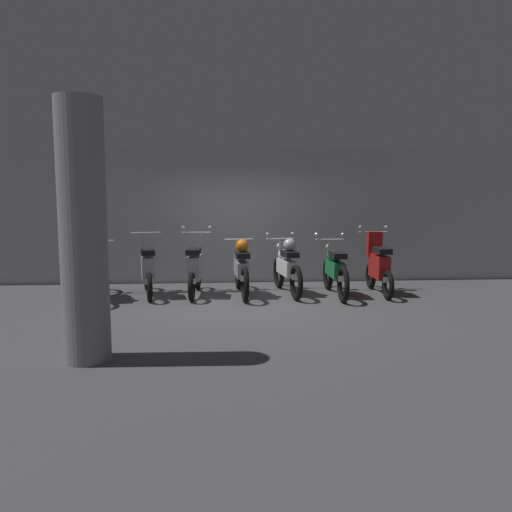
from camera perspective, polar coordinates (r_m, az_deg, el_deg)
The scene contains 10 objects.
ground_plane at distance 8.91m, azimuth -1.44°, elevation -5.34°, with size 80.00×80.00×0.00m, color #4C4C4F.
back_wall at distance 11.05m, azimuth -2.04°, elevation 4.70°, with size 16.00×0.30×2.94m, color #ADADB2.
motorbike_slot_0 at distance 9.61m, azimuth -17.50°, elevation -1.57°, with size 0.56×1.94×1.08m.
motorbike_slot_1 at distance 9.71m, azimuth -12.13°, elevation -1.33°, with size 0.56×1.67×1.18m.
motorbike_slot_2 at distance 9.61m, azimuth -6.90°, elevation -1.29°, with size 0.59×1.68×1.29m.
motorbike_slot_3 at distance 9.52m, azimuth -1.66°, elevation -1.34°, with size 0.56×1.95×1.08m.
motorbike_slot_4 at distance 9.69m, azimuth 3.50°, elevation -1.19°, with size 0.59×1.95×1.15m.
motorbike_slot_5 at distance 9.62m, azimuth 8.88°, elevation -1.53°, with size 0.59×1.95×1.15m.
motorbike_slot_6 at distance 9.96m, azimuth 13.66°, elevation -1.15°, with size 0.59×1.68×1.29m.
support_pillar at distance 5.94m, azimuth -18.91°, elevation 2.55°, with size 0.52×0.52×2.94m, color gray.
Camera 1 is at (-0.41, -8.70, 1.87)m, focal length 35.47 mm.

